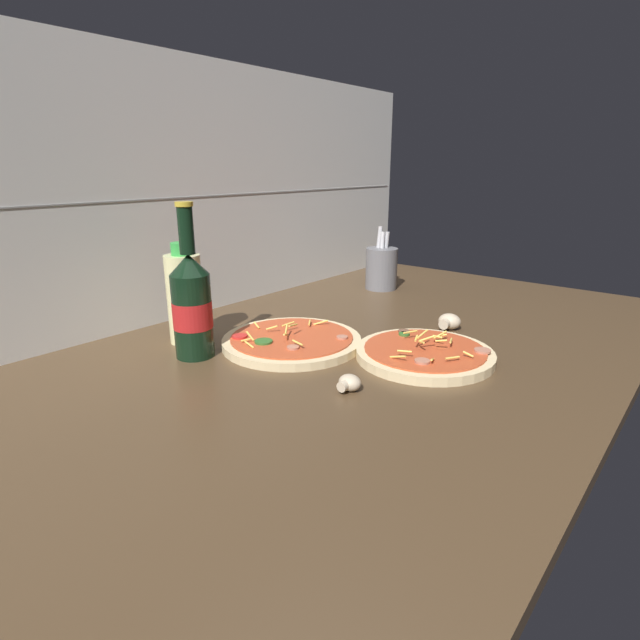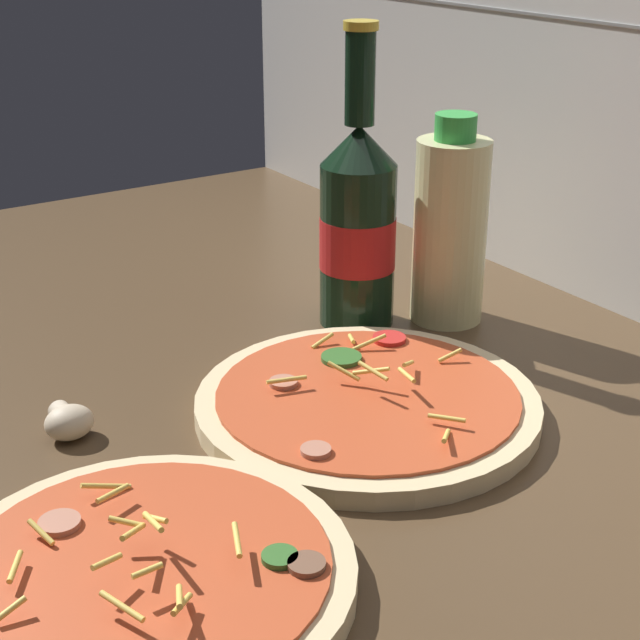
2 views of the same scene
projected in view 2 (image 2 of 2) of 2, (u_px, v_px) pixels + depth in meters
The scene contains 6 objects.
counter_slab at pixel (292, 519), 67.77cm from camera, with size 160.00×90.00×2.50cm.
pizza_near at pixel (146, 576), 58.59cm from camera, with size 25.49×25.49×5.21cm.
pizza_far at pixel (367, 403), 78.75cm from camera, with size 27.72×27.72×4.45cm.
beer_bottle at pixel (358, 222), 92.31cm from camera, with size 7.27×7.27×28.49cm.
oil_bottle at pixel (450, 228), 93.48cm from camera, with size 7.08×7.08×20.20cm.
mushroom_right at pixel (68, 421), 75.20cm from camera, with size 4.01×3.82×2.67cm.
Camera 2 is at (48.40, -29.61, 40.86)cm, focal length 55.00 mm.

